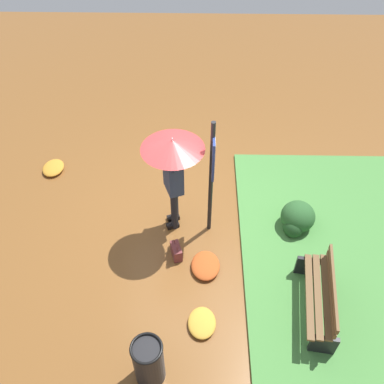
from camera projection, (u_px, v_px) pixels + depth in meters
The scene contains 11 objects.
ground_plane at pixel (185, 221), 7.63m from camera, with size 18.00×18.00×0.00m, color brown.
grass_verge at pixel (360, 249), 7.15m from camera, with size 4.80×4.00×0.05m.
person_with_umbrella at pixel (173, 161), 6.43m from camera, with size 0.96×0.96×2.04m.
info_sign_post at pixel (212, 168), 6.48m from camera, with size 0.44×0.07×2.30m.
handbag at pixel (176, 251), 7.00m from camera, with size 0.33×0.22×0.37m.
park_bench at pixel (320, 297), 6.09m from camera, with size 1.40×0.56×0.75m.
trash_bin at pixel (149, 362), 5.42m from camera, with size 0.42×0.42×0.83m.
shrub_cluster at pixel (297, 219), 7.34m from camera, with size 0.65×0.59×0.53m.
leaf_pile_near_person at pixel (53, 168), 8.54m from camera, with size 0.52×0.42×0.12m.
leaf_pile_by_bench at pixel (202, 323), 6.18m from camera, with size 0.52×0.41×0.11m.
leaf_pile_far_path at pixel (205, 265), 6.88m from camera, with size 0.58×0.47×0.13m.
Camera 1 is at (4.97, 0.23, 5.81)m, focal length 39.54 mm.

